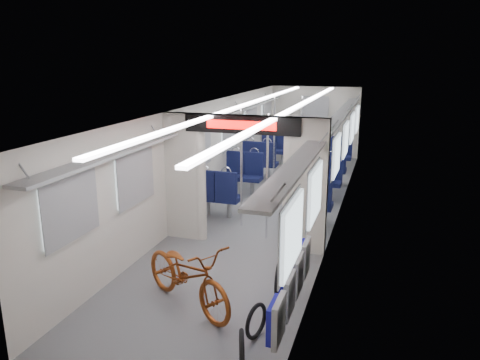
{
  "coord_description": "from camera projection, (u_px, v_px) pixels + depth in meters",
  "views": [
    {
      "loc": [
        2.3,
        -9.47,
        3.25
      ],
      "look_at": [
        -0.08,
        -1.94,
        1.16
      ],
      "focal_mm": 35.0,
      "sensor_mm": 36.0,
      "label": 1
    }
  ],
  "objects": [
    {
      "name": "seat_bay_far_left",
      "position": [
        268.0,
        151.0,
        13.59
      ],
      "size": [
        0.95,
        2.27,
        1.16
      ],
      "color": "black",
      "rests_on": "ground"
    },
    {
      "name": "stanchion_far_left",
      "position": [
        274.0,
        143.0,
        11.66
      ],
      "size": [
        0.04,
        0.04,
        2.3
      ],
      "primitive_type": "cylinder",
      "color": "silver",
      "rests_on": "ground"
    },
    {
      "name": "seat_bay_near_left",
      "position": [
        231.0,
        180.0,
        10.48
      ],
      "size": [
        0.93,
        2.15,
        1.12
      ],
      "color": "black",
      "rests_on": "ground"
    },
    {
      "name": "stanchion_far_right",
      "position": [
        300.0,
        142.0,
        11.76
      ],
      "size": [
        0.04,
        0.04,
        2.3
      ],
      "primitive_type": "cylinder",
      "color": "silver",
      "rests_on": "ground"
    },
    {
      "name": "bicycle",
      "position": [
        188.0,
        274.0,
        6.16
      ],
      "size": [
        1.86,
        1.46,
        0.94
      ],
      "primitive_type": "imported",
      "rotation": [
        0.0,
        0.0,
        1.02
      ],
      "color": "brown",
      "rests_on": "ground"
    },
    {
      "name": "seat_bay_near_right",
      "position": [
        316.0,
        185.0,
        10.05
      ],
      "size": [
        0.94,
        2.2,
        1.14
      ],
      "color": "black",
      "rests_on": "ground"
    },
    {
      "name": "seat_bay_far_right",
      "position": [
        332.0,
        158.0,
        12.85
      ],
      "size": [
        0.91,
        2.05,
        1.09
      ],
      "color": "black",
      "rests_on": "ground"
    },
    {
      "name": "carriage",
      "position": [
        268.0,
        144.0,
        9.6
      ],
      "size": [
        12.0,
        12.02,
        2.31
      ],
      "color": "#515456",
      "rests_on": "ground"
    },
    {
      "name": "bike_hoop_c",
      "position": [
        279.0,
        281.0,
        6.48
      ],
      "size": [
        0.08,
        0.53,
        0.53
      ],
      "primitive_type": "torus",
      "rotation": [
        1.57,
        0.0,
        1.64
      ],
      "color": "black",
      "rests_on": "ground"
    },
    {
      "name": "bike_hoop_a",
      "position": [
        242.0,
        354.0,
        4.93
      ],
      "size": [
        0.2,
        0.47,
        0.48
      ],
      "primitive_type": "torus",
      "rotation": [
        1.57,
        0.0,
        1.9
      ],
      "color": "black",
      "rests_on": "ground"
    },
    {
      "name": "stanchion_near_left",
      "position": [
        241.0,
        169.0,
        8.97
      ],
      "size": [
        0.04,
        0.04,
        2.3
      ],
      "primitive_type": "cylinder",
      "color": "silver",
      "rests_on": "ground"
    },
    {
      "name": "flip_bench",
      "position": [
        292.0,
        285.0,
        5.65
      ],
      "size": [
        0.12,
        2.08,
        0.49
      ],
      "color": "gray",
      "rests_on": "carriage"
    },
    {
      "name": "bike_hoop_b",
      "position": [
        256.0,
        323.0,
        5.53
      ],
      "size": [
        0.17,
        0.44,
        0.45
      ],
      "primitive_type": "torus",
      "rotation": [
        1.57,
        0.0,
        1.3
      ],
      "color": "black",
      "rests_on": "ground"
    },
    {
      "name": "stanchion_near_right",
      "position": [
        267.0,
        178.0,
        8.34
      ],
      "size": [
        0.04,
        0.04,
        2.3
      ],
      "primitive_type": "cylinder",
      "color": "silver",
      "rests_on": "ground"
    }
  ]
}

